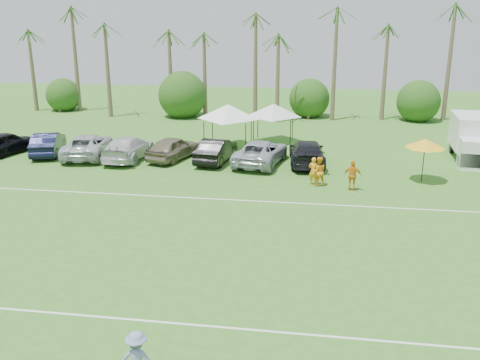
# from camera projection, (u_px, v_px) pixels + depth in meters

# --- Properties ---
(ground) EXTENTS (120.00, 120.00, 0.00)m
(ground) POSITION_uv_depth(u_px,v_px,m) (62.00, 353.00, 15.52)
(ground) COLOR #376F21
(ground) RESTS_ON ground
(field_lines) EXTENTS (80.00, 12.10, 0.01)m
(field_lines) POSITION_uv_depth(u_px,v_px,m) (148.00, 242.00, 23.07)
(field_lines) COLOR white
(field_lines) RESTS_ON ground
(palm_tree_0) EXTENTS (2.40, 2.40, 8.90)m
(palm_tree_0) POSITION_uv_depth(u_px,v_px,m) (24.00, 35.00, 52.36)
(palm_tree_0) COLOR brown
(palm_tree_0) RESTS_ON ground
(palm_tree_1) EXTENTS (2.40, 2.40, 9.90)m
(palm_tree_1) POSITION_uv_depth(u_px,v_px,m) (71.00, 26.00, 51.38)
(palm_tree_1) COLOR brown
(palm_tree_1) RESTS_ON ground
(palm_tree_2) EXTENTS (2.40, 2.40, 10.90)m
(palm_tree_2) POSITION_uv_depth(u_px,v_px,m) (120.00, 17.00, 50.41)
(palm_tree_2) COLOR brown
(palm_tree_2) RESTS_ON ground
(palm_tree_3) EXTENTS (2.40, 2.40, 11.90)m
(palm_tree_3) POSITION_uv_depth(u_px,v_px,m) (161.00, 8.00, 49.59)
(palm_tree_3) COLOR brown
(palm_tree_3) RESTS_ON ground
(palm_tree_4) EXTENTS (2.40, 2.40, 8.90)m
(palm_tree_4) POSITION_uv_depth(u_px,v_px,m) (203.00, 37.00, 49.78)
(palm_tree_4) COLOR brown
(palm_tree_4) RESTS_ON ground
(palm_tree_5) EXTENTS (2.40, 2.40, 9.90)m
(palm_tree_5) POSITION_uv_depth(u_px,v_px,m) (246.00, 27.00, 48.94)
(palm_tree_5) COLOR brown
(palm_tree_5) RESTS_ON ground
(palm_tree_6) EXTENTS (2.40, 2.40, 10.90)m
(palm_tree_6) POSITION_uv_depth(u_px,v_px,m) (290.00, 17.00, 48.11)
(palm_tree_6) COLOR brown
(palm_tree_6) RESTS_ON ground
(palm_tree_7) EXTENTS (2.40, 2.40, 11.90)m
(palm_tree_7) POSITION_uv_depth(u_px,v_px,m) (335.00, 7.00, 47.29)
(palm_tree_7) COLOR brown
(palm_tree_7) RESTS_ON ground
(palm_tree_8) EXTENTS (2.40, 2.40, 8.90)m
(palm_tree_8) POSITION_uv_depth(u_px,v_px,m) (391.00, 38.00, 47.33)
(palm_tree_8) COLOR brown
(palm_tree_8) RESTS_ON ground
(palm_tree_9) EXTENTS (2.40, 2.40, 9.90)m
(palm_tree_9) POSITION_uv_depth(u_px,v_px,m) (451.00, 28.00, 46.36)
(palm_tree_9) COLOR brown
(palm_tree_9) RESTS_ON ground
(bush_tree_0) EXTENTS (4.00, 4.00, 4.00)m
(bush_tree_0) POSITION_uv_depth(u_px,v_px,m) (63.00, 93.00, 54.55)
(bush_tree_0) COLOR brown
(bush_tree_0) RESTS_ON ground
(bush_tree_1) EXTENTS (4.00, 4.00, 4.00)m
(bush_tree_1) POSITION_uv_depth(u_px,v_px,m) (187.00, 96.00, 52.69)
(bush_tree_1) COLOR brown
(bush_tree_1) RESTS_ON ground
(bush_tree_2) EXTENTS (4.00, 4.00, 4.00)m
(bush_tree_2) POSITION_uv_depth(u_px,v_px,m) (309.00, 98.00, 50.96)
(bush_tree_2) COLOR brown
(bush_tree_2) RESTS_ON ground
(bush_tree_3) EXTENTS (4.00, 4.00, 4.00)m
(bush_tree_3) POSITION_uv_depth(u_px,v_px,m) (418.00, 101.00, 49.53)
(bush_tree_3) COLOR brown
(bush_tree_3) RESTS_ON ground
(sideline_player_a) EXTENTS (0.67, 0.53, 1.62)m
(sideline_player_a) POSITION_uv_depth(u_px,v_px,m) (314.00, 171.00, 30.73)
(sideline_player_a) COLOR orange
(sideline_player_a) RESTS_ON ground
(sideline_player_b) EXTENTS (0.94, 0.80, 1.71)m
(sideline_player_b) POSITION_uv_depth(u_px,v_px,m) (319.00, 171.00, 30.51)
(sideline_player_b) COLOR #FD9F1C
(sideline_player_b) RESTS_ON ground
(sideline_player_c) EXTENTS (1.06, 0.56, 1.73)m
(sideline_player_c) POSITION_uv_depth(u_px,v_px,m) (353.00, 176.00, 29.67)
(sideline_player_c) COLOR orange
(sideline_player_c) RESTS_ON ground
(box_truck) EXTENTS (2.58, 5.87, 2.95)m
(box_truck) POSITION_uv_depth(u_px,v_px,m) (472.00, 137.00, 35.71)
(box_truck) COLOR white
(box_truck) RESTS_ON ground
(canopy_tent_left) EXTENTS (4.62, 4.62, 3.74)m
(canopy_tent_left) POSITION_uv_depth(u_px,v_px,m) (228.00, 104.00, 38.67)
(canopy_tent_left) COLOR black
(canopy_tent_left) RESTS_ON ground
(canopy_tent_right) EXTENTS (4.26, 4.26, 3.45)m
(canopy_tent_right) POSITION_uv_depth(u_px,v_px,m) (274.00, 104.00, 40.48)
(canopy_tent_right) COLOR black
(canopy_tent_right) RESTS_ON ground
(market_umbrella) EXTENTS (2.31, 2.31, 2.57)m
(market_umbrella) POSITION_uv_depth(u_px,v_px,m) (425.00, 143.00, 30.82)
(market_umbrella) COLOR black
(market_umbrella) RESTS_ON ground
(frisbee_player) EXTENTS (1.07, 0.81, 1.59)m
(frisbee_player) POSITION_uv_depth(u_px,v_px,m) (137.00, 359.00, 13.95)
(frisbee_player) COLOR #7F89B4
(frisbee_player) RESTS_ON ground
(parked_car_0) EXTENTS (3.08, 4.98, 1.58)m
(parked_car_0) POSITION_uv_depth(u_px,v_px,m) (6.00, 143.00, 37.60)
(parked_car_0) COLOR black
(parked_car_0) RESTS_ON ground
(parked_car_1) EXTENTS (2.99, 5.08, 1.58)m
(parked_car_1) POSITION_uv_depth(u_px,v_px,m) (48.00, 143.00, 37.41)
(parked_car_1) COLOR black
(parked_car_1) RESTS_ON ground
(parked_car_2) EXTENTS (3.58, 6.07, 1.58)m
(parked_car_2) POSITION_uv_depth(u_px,v_px,m) (88.00, 145.00, 36.82)
(parked_car_2) COLOR silver
(parked_car_2) RESTS_ON ground
(parked_car_3) EXTENTS (2.34, 5.50, 1.58)m
(parked_car_3) POSITION_uv_depth(u_px,v_px,m) (128.00, 148.00, 36.15)
(parked_car_3) COLOR silver
(parked_car_3) RESTS_ON ground
(parked_car_4) EXTENTS (3.12, 4.98, 1.58)m
(parked_car_4) POSITION_uv_depth(u_px,v_px,m) (173.00, 148.00, 36.16)
(parked_car_4) COLOR #7C7158
(parked_car_4) RESTS_ON ground
(parked_car_5) EXTENTS (2.20, 4.96, 1.58)m
(parked_car_5) POSITION_uv_depth(u_px,v_px,m) (216.00, 150.00, 35.55)
(parked_car_5) COLOR black
(parked_car_5) RESTS_ON ground
(parked_car_6) EXTENTS (3.50, 6.04, 1.58)m
(parked_car_6) POSITION_uv_depth(u_px,v_px,m) (261.00, 152.00, 35.02)
(parked_car_6) COLOR #ADB2BA
(parked_car_6) RESTS_ON ground
(parked_car_7) EXTENTS (2.67, 5.62, 1.58)m
(parked_car_7) POSITION_uv_depth(u_px,v_px,m) (307.00, 153.00, 34.93)
(parked_car_7) COLOR black
(parked_car_7) RESTS_ON ground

